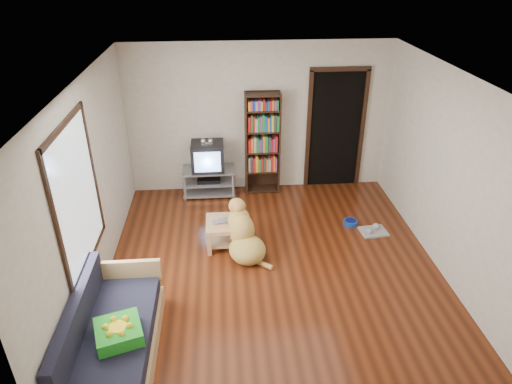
{
  "coord_description": "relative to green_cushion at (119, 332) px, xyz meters",
  "views": [
    {
      "loc": [
        -0.65,
        -4.97,
        3.88
      ],
      "look_at": [
        -0.2,
        0.59,
        0.9
      ],
      "focal_mm": 32.0,
      "sensor_mm": 36.0,
      "label": 1
    }
  ],
  "objects": [
    {
      "name": "doorway",
      "position": [
        3.1,
        3.99,
        0.63
      ],
      "size": [
        1.03,
        0.05,
        2.19
      ],
      "color": "black",
      "rests_on": "wall_back"
    },
    {
      "name": "ceiling",
      "position": [
        1.75,
        1.51,
        2.11
      ],
      "size": [
        5.0,
        5.0,
        0.0
      ],
      "primitive_type": "plane",
      "rotation": [
        3.14,
        0.0,
        0.0
      ],
      "color": "white",
      "rests_on": "ground"
    },
    {
      "name": "dog",
      "position": [
        1.36,
        1.91,
        -0.19
      ],
      "size": [
        0.68,
        0.91,
        0.82
      ],
      "color": "gold",
      "rests_on": "ground"
    },
    {
      "name": "wall_left",
      "position": [
        -0.5,
        1.51,
        0.81
      ],
      "size": [
        0.0,
        5.0,
        5.0
      ],
      "primitive_type": "plane",
      "rotation": [
        1.57,
        0.0,
        1.57
      ],
      "color": "beige",
      "rests_on": "ground"
    },
    {
      "name": "sofa",
      "position": [
        -0.12,
        0.13,
        -0.23
      ],
      "size": [
        0.8,
        1.8,
        0.8
      ],
      "color": "tan",
      "rests_on": "ground"
    },
    {
      "name": "dog_bowl",
      "position": [
        3.09,
        2.56,
        -0.45
      ],
      "size": [
        0.22,
        0.22,
        0.08
      ],
      "primitive_type": "cylinder",
      "color": "navy",
      "rests_on": "ground"
    },
    {
      "name": "bookshelf",
      "position": [
        1.8,
        3.85,
        0.51
      ],
      "size": [
        0.6,
        0.3,
        1.8
      ],
      "color": "black",
      "rests_on": "ground"
    },
    {
      "name": "window",
      "position": [
        -0.48,
        1.01,
        1.01
      ],
      "size": [
        0.03,
        1.46,
        1.7
      ],
      "color": "white",
      "rests_on": "wall_left"
    },
    {
      "name": "wall_front",
      "position": [
        1.75,
        -0.99,
        0.81
      ],
      "size": [
        4.5,
        0.0,
        4.5
      ],
      "primitive_type": "plane",
      "rotation": [
        -1.57,
        0.0,
        0.0
      ],
      "color": "beige",
      "rests_on": "ground"
    },
    {
      "name": "grey_rag",
      "position": [
        3.39,
        2.31,
        -0.48
      ],
      "size": [
        0.43,
        0.36,
        0.03
      ],
      "primitive_type": "cube",
      "rotation": [
        0.0,
        0.0,
        0.1
      ],
      "color": "gray",
      "rests_on": "ground"
    },
    {
      "name": "wall_back",
      "position": [
        1.75,
        4.01,
        0.81
      ],
      "size": [
        4.5,
        0.0,
        4.5
      ],
      "primitive_type": "plane",
      "rotation": [
        1.57,
        0.0,
        0.0
      ],
      "color": "beige",
      "rests_on": "ground"
    },
    {
      "name": "crt_tv",
      "position": [
        0.85,
        3.78,
        0.25
      ],
      "size": [
        0.55,
        0.52,
        0.58
      ],
      "color": "black",
      "rests_on": "tv_stand"
    },
    {
      "name": "tv_stand",
      "position": [
        0.85,
        3.76,
        -0.22
      ],
      "size": [
        0.9,
        0.45,
        0.5
      ],
      "color": "#99999E",
      "rests_on": "ground"
    },
    {
      "name": "laptop",
      "position": [
        1.1,
        2.13,
        -0.08
      ],
      "size": [
        0.37,
        0.29,
        0.03
      ],
      "primitive_type": "imported",
      "rotation": [
        0.0,
        0.0,
        0.29
      ],
      "color": "silver",
      "rests_on": "coffee_table"
    },
    {
      "name": "green_cushion",
      "position": [
        0.0,
        0.0,
        0.0
      ],
      "size": [
        0.55,
        0.55,
        0.15
      ],
      "primitive_type": "cube",
      "rotation": [
        0.0,
        0.0,
        0.31
      ],
      "color": "green",
      "rests_on": "sofa"
    },
    {
      "name": "wall_right",
      "position": [
        4.0,
        1.51,
        0.81
      ],
      "size": [
        0.0,
        5.0,
        5.0
      ],
      "primitive_type": "plane",
      "rotation": [
        1.57,
        0.0,
        -1.57
      ],
      "color": "beige",
      "rests_on": "ground"
    },
    {
      "name": "ground",
      "position": [
        1.75,
        1.51,
        -0.49
      ],
      "size": [
        5.0,
        5.0,
        0.0
      ],
      "primitive_type": "plane",
      "color": "#5A240F",
      "rests_on": "ground"
    },
    {
      "name": "coffee_table",
      "position": [
        1.1,
        2.16,
        -0.21
      ],
      "size": [
        0.55,
        0.55,
        0.4
      ],
      "color": "tan",
      "rests_on": "ground"
    }
  ]
}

